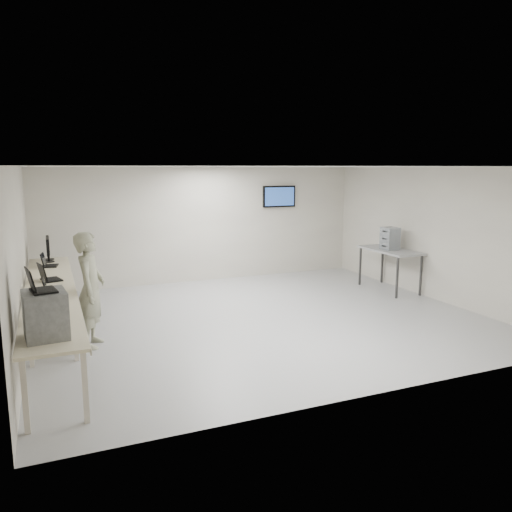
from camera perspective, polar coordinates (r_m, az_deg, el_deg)
name	(u,v)px	position (r m, az deg, el deg)	size (l,w,h in m)	color
room	(261,243)	(9.19, 0.53, 1.47)	(8.01, 7.01, 2.81)	#B7B7B7
workbench	(51,293)	(8.52, -22.36, -3.98)	(0.76, 6.00, 0.90)	beige
equipment_box	(45,314)	(6.08, -22.93, -6.18)	(0.45, 0.51, 0.53)	gray
laptop_on_box	(38,286)	(6.00, -23.66, -3.13)	(0.34, 0.39, 0.27)	black
laptop_0	(48,315)	(6.79, -22.67, -6.19)	(0.31, 0.37, 0.28)	black
laptop_1	(51,292)	(7.99, -22.39, -3.81)	(0.30, 0.36, 0.28)	black
laptop_2	(48,276)	(9.12, -22.73, -2.15)	(0.41, 0.44, 0.30)	black
laptop_3	(48,263)	(10.42, -22.72, -0.75)	(0.33, 0.38, 0.27)	black
monitor_near	(48,248)	(10.87, -22.69, 0.88)	(0.22, 0.49, 0.49)	black
monitor_far	(48,246)	(11.16, -22.69, 1.08)	(0.22, 0.49, 0.48)	black
soldier	(91,290)	(8.19, -18.38, -3.69)	(0.66, 0.43, 1.81)	gray
side_table	(390,252)	(11.78, 15.07, 0.40)	(0.74, 1.58, 0.95)	gray
storage_bins	(390,238)	(11.72, 15.07, 1.95)	(0.32, 0.35, 0.50)	gray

